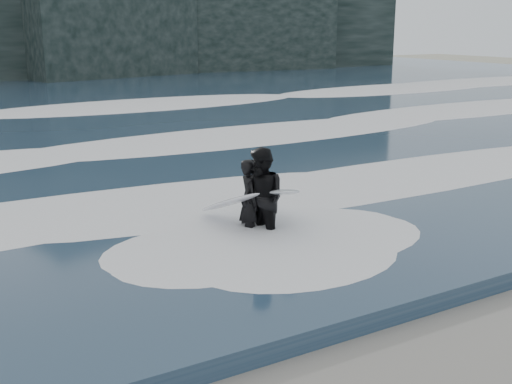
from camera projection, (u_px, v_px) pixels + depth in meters
sea at (15, 106)px, 30.15m from camera, size 90.00×52.00×0.30m
foam_near at (203, 196)px, 13.46m from camera, size 60.00×3.20×0.20m
foam_mid at (100, 143)px, 19.27m from camera, size 60.00×4.00×0.24m
foam_far at (34, 109)px, 26.75m from camera, size 60.00×4.80×0.30m
surfer_left at (245, 202)px, 11.55m from camera, size 0.96×1.88×1.57m
surfer_right at (264, 198)px, 11.31m from camera, size 1.46×2.03×1.82m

